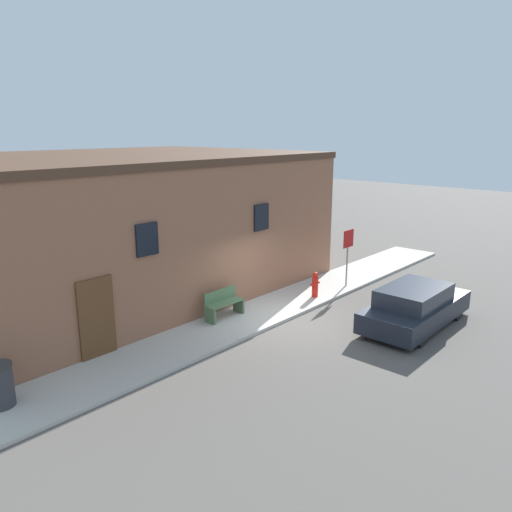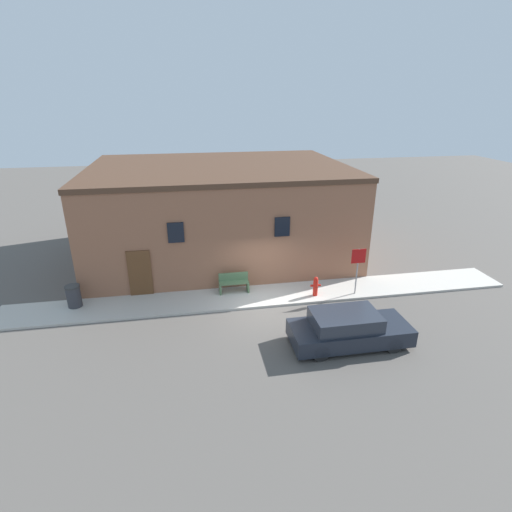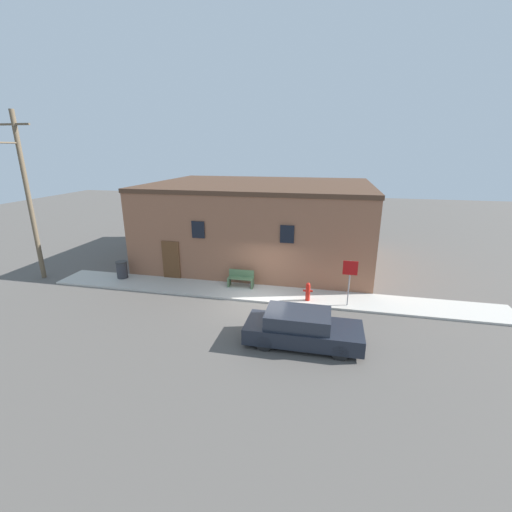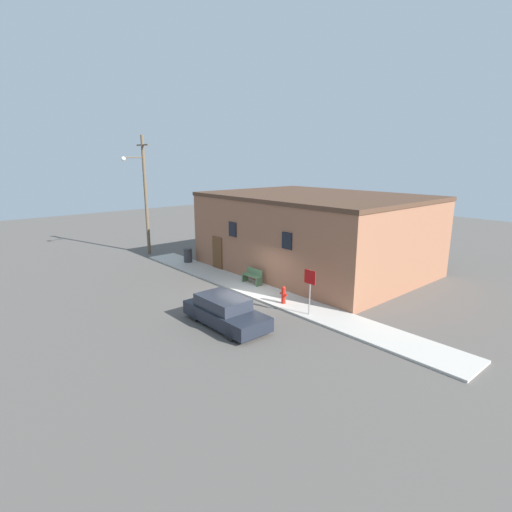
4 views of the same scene
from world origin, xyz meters
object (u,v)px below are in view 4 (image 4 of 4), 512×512
object	(u,v)px
bench	(253,276)
trash_bin	(188,255)
fire_hydrant	(284,295)
stop_sign	(310,284)
parked_car	(225,312)
utility_pole	(144,192)

from	to	relation	value
bench	trash_bin	size ratio (longest dim) A/B	1.40
fire_hydrant	stop_sign	distance (m)	2.11
trash_bin	parked_car	world-z (taller)	parked_car
stop_sign	bench	world-z (taller)	stop_sign
trash_bin	utility_pole	distance (m)	6.24
parked_car	bench	bearing A→B (deg)	127.42
utility_pole	parked_car	xyz separation A→B (m)	(14.93, -3.73, -4.14)
utility_pole	parked_car	bearing A→B (deg)	-14.01
trash_bin	stop_sign	bearing A→B (deg)	-4.61
fire_hydrant	trash_bin	distance (m)	10.36
bench	utility_pole	bearing A→B (deg)	-175.34
trash_bin	bench	bearing A→B (deg)	1.29
utility_pole	bench	bearing A→B (deg)	4.66
fire_hydrant	stop_sign	bearing A→B (deg)	-4.64
fire_hydrant	stop_sign	xyz separation A→B (m)	(1.83, -0.15, 1.05)
utility_pole	parked_car	distance (m)	15.93
utility_pole	trash_bin	bearing A→B (deg)	9.59
fire_hydrant	utility_pole	world-z (taller)	utility_pole
stop_sign	fire_hydrant	bearing A→B (deg)	175.36
fire_hydrant	stop_sign	world-z (taller)	stop_sign
bench	parked_car	bearing A→B (deg)	-52.58
parked_car	utility_pole	bearing A→B (deg)	165.99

